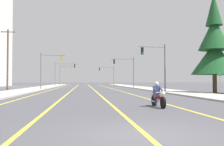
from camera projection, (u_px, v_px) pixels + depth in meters
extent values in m
plane|color=#47474C|center=(141.00, 134.00, 7.15)|extent=(400.00, 400.00, 0.00)
cube|color=yellow|center=(92.00, 88.00, 51.86)|extent=(0.16, 100.00, 0.01)
cube|color=yellow|center=(74.00, 88.00, 51.46)|extent=(0.16, 100.00, 0.01)
cube|color=yellow|center=(109.00, 88.00, 52.26)|extent=(0.16, 100.00, 0.01)
cube|color=yellow|center=(57.00, 88.00, 51.08)|extent=(0.16, 100.00, 0.01)
cube|color=#ADA89E|center=(146.00, 88.00, 48.03)|extent=(4.40, 110.00, 0.14)
cube|color=#ADA89E|center=(35.00, 89.00, 45.74)|extent=(4.40, 110.00, 0.14)
cylinder|color=black|center=(163.00, 103.00, 13.74)|extent=(0.15, 0.64, 0.64)
cylinder|color=black|center=(154.00, 100.00, 15.27)|extent=(0.15, 0.64, 0.64)
cylinder|color=silver|center=(162.00, 97.00, 13.85)|extent=(0.09, 0.33, 0.68)
sphere|color=white|center=(163.00, 93.00, 13.71)|extent=(0.20, 0.20, 0.20)
cylinder|color=silver|center=(162.00, 92.00, 13.90)|extent=(0.70, 0.08, 0.04)
ellipsoid|color=maroon|center=(159.00, 97.00, 14.39)|extent=(0.35, 0.57, 0.28)
cube|color=silver|center=(158.00, 101.00, 14.51)|extent=(0.26, 0.45, 0.24)
cube|color=black|center=(156.00, 97.00, 14.83)|extent=(0.30, 0.53, 0.12)
cube|color=maroon|center=(154.00, 96.00, 15.23)|extent=(0.22, 0.37, 0.08)
cylinder|color=silver|center=(154.00, 101.00, 14.88)|extent=(0.11, 0.55, 0.08)
cube|color=navy|center=(156.00, 91.00, 14.80)|extent=(0.37, 0.26, 0.56)
sphere|color=silver|center=(157.00, 84.00, 14.79)|extent=(0.26, 0.26, 0.26)
cylinder|color=navy|center=(160.00, 97.00, 14.67)|extent=(0.16, 0.45, 0.30)
cylinder|color=navy|center=(161.00, 103.00, 14.49)|extent=(0.12, 0.16, 0.35)
cylinder|color=navy|center=(161.00, 89.00, 14.58)|extent=(0.12, 0.53, 0.27)
cylinder|color=navy|center=(155.00, 98.00, 14.63)|extent=(0.16, 0.45, 0.30)
cylinder|color=navy|center=(156.00, 103.00, 14.44)|extent=(0.12, 0.16, 0.35)
cylinder|color=navy|center=(155.00, 89.00, 14.51)|extent=(0.12, 0.53, 0.27)
cylinder|color=slate|center=(165.00, 68.00, 32.65)|extent=(0.18, 0.18, 6.20)
cylinder|color=slate|center=(152.00, 47.00, 32.45)|extent=(3.55, 0.29, 0.11)
cube|color=black|center=(142.00, 51.00, 32.23)|extent=(0.31, 0.25, 0.90)
sphere|color=black|center=(143.00, 48.00, 32.09)|extent=(0.18, 0.18, 0.18)
sphere|color=black|center=(143.00, 51.00, 32.08)|extent=(0.18, 0.18, 0.18)
sphere|color=green|center=(143.00, 53.00, 32.07)|extent=(0.18, 0.18, 0.18)
cylinder|color=slate|center=(41.00, 71.00, 42.80)|extent=(0.18, 0.18, 6.20)
cylinder|color=slate|center=(53.00, 55.00, 43.09)|extent=(4.00, 0.13, 0.11)
cube|color=#B79319|center=(61.00, 58.00, 43.23)|extent=(0.30, 0.24, 0.90)
sphere|color=black|center=(62.00, 57.00, 43.39)|extent=(0.18, 0.18, 0.18)
sphere|color=black|center=(62.00, 59.00, 43.38)|extent=(0.18, 0.18, 0.18)
sphere|color=green|center=(62.00, 60.00, 43.37)|extent=(0.18, 0.18, 0.18)
cylinder|color=slate|center=(134.00, 73.00, 50.99)|extent=(0.18, 0.18, 6.20)
cylinder|color=slate|center=(122.00, 59.00, 50.93)|extent=(4.61, 0.34, 0.11)
cube|color=black|center=(114.00, 62.00, 50.81)|extent=(0.31, 0.25, 0.90)
sphere|color=black|center=(114.00, 60.00, 50.66)|extent=(0.18, 0.18, 0.18)
sphere|color=black|center=(114.00, 62.00, 50.65)|extent=(0.18, 0.18, 0.18)
sphere|color=green|center=(114.00, 63.00, 50.65)|extent=(0.18, 0.18, 0.18)
cylinder|color=slate|center=(55.00, 74.00, 64.64)|extent=(0.18, 0.18, 6.20)
cylinder|color=slate|center=(67.00, 64.00, 65.08)|extent=(5.77, 0.18, 0.11)
cube|color=black|center=(75.00, 66.00, 65.31)|extent=(0.30, 0.24, 0.90)
sphere|color=black|center=(75.00, 65.00, 65.48)|extent=(0.18, 0.18, 0.18)
sphere|color=black|center=(75.00, 66.00, 65.47)|extent=(0.18, 0.18, 0.18)
sphere|color=green|center=(75.00, 67.00, 65.46)|extent=(0.18, 0.18, 0.18)
cylinder|color=slate|center=(114.00, 76.00, 84.31)|extent=(0.18, 0.18, 6.20)
cylinder|color=slate|center=(105.00, 68.00, 84.08)|extent=(5.61, 0.11, 0.11)
cube|color=black|center=(99.00, 69.00, 83.84)|extent=(0.30, 0.24, 0.90)
sphere|color=black|center=(100.00, 68.00, 83.70)|extent=(0.18, 0.18, 0.18)
sphere|color=black|center=(99.00, 69.00, 83.69)|extent=(0.18, 0.18, 0.18)
sphere|color=green|center=(99.00, 70.00, 83.68)|extent=(0.18, 0.18, 0.18)
cylinder|color=slate|center=(60.00, 75.00, 77.27)|extent=(0.18, 0.18, 6.20)
cylinder|color=slate|center=(66.00, 66.00, 77.61)|extent=(3.91, 0.19, 0.11)
cube|color=#B79319|center=(71.00, 68.00, 77.77)|extent=(0.30, 0.25, 0.90)
sphere|color=black|center=(71.00, 67.00, 77.93)|extent=(0.18, 0.18, 0.18)
sphere|color=black|center=(71.00, 68.00, 77.93)|extent=(0.18, 0.18, 0.18)
sphere|color=green|center=(71.00, 69.00, 77.92)|extent=(0.18, 0.18, 0.18)
cylinder|color=brown|center=(8.00, 60.00, 40.25)|extent=(0.26, 0.26, 9.67)
cube|color=brown|center=(8.00, 32.00, 40.38)|extent=(2.23, 0.12, 0.12)
cylinder|color=slate|center=(2.00, 31.00, 40.28)|extent=(0.08, 0.08, 0.12)
cylinder|color=slate|center=(14.00, 31.00, 40.49)|extent=(0.08, 0.08, 0.12)
cylinder|color=#4C3828|center=(215.00, 84.00, 30.46)|extent=(0.50, 0.50, 2.25)
cone|color=#194C23|center=(214.00, 58.00, 30.55)|extent=(5.51, 5.51, 3.95)
cone|color=#194C23|center=(214.00, 34.00, 30.64)|extent=(3.75, 3.75, 3.95)
cone|color=#194C23|center=(214.00, 9.00, 30.73)|extent=(1.98, 1.98, 3.95)
cylinder|color=gray|center=(220.00, 84.00, 26.67)|extent=(0.06, 0.06, 2.40)
cube|color=#1E7F33|center=(220.00, 75.00, 26.68)|extent=(0.44, 0.03, 0.30)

